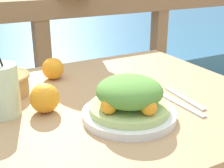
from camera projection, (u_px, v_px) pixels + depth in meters
patio_table at (108, 131)px, 0.97m from camera, size 0.92×0.79×0.73m
railing_fence at (43, 61)px, 1.50m from camera, size 2.80×0.08×0.95m
salad_plate at (129, 101)px, 0.79m from camera, size 0.24×0.24×0.11m
drink_glass at (2, 91)px, 0.80m from camera, size 0.09×0.09×0.25m
bread_basket at (3, 81)px, 0.94m from camera, size 0.16×0.16×0.10m
fork at (181, 105)px, 0.88m from camera, size 0.02×0.18×0.00m
knife at (184, 98)px, 0.92m from camera, size 0.03×0.18×0.00m
orange_near_basket at (53, 69)px, 1.07m from camera, size 0.07×0.07×0.07m
orange_near_glass at (44, 98)px, 0.83m from camera, size 0.08×0.08×0.08m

